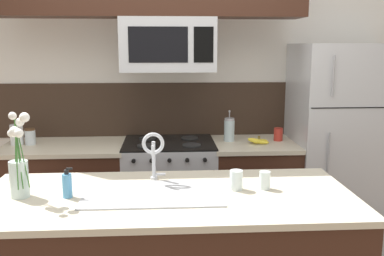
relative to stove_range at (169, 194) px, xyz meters
name	(u,v)px	position (x,y,z in m)	size (l,w,h in m)	color
rear_partition	(201,92)	(0.30, 0.38, 0.84)	(5.20, 0.10, 2.60)	silver
splash_band	(168,109)	(0.00, 0.32, 0.69)	(3.39, 0.01, 0.48)	#332319
back_counter_left	(67,197)	(-0.87, 0.00, -0.01)	(1.00, 0.65, 0.91)	#381E14
back_counter_right	(253,193)	(0.72, 0.00, -0.01)	(0.72, 0.65, 0.91)	#381E14
stove_range	(169,194)	(0.00, 0.00, 0.00)	(0.76, 0.64, 0.93)	#B7BABF
microwave	(168,45)	(0.00, -0.02, 1.26)	(0.74, 0.40, 0.42)	#B7BABF
refrigerator	(340,145)	(1.49, 0.02, 0.40)	(0.84, 0.74, 1.73)	#B7BABF
storage_jar_tall	(17,135)	(-1.25, 0.04, 0.53)	(0.10, 0.10, 0.17)	silver
storage_jar_medium	(30,137)	(-1.15, 0.03, 0.51)	(0.09, 0.09, 0.13)	silver
banana_bunch	(259,141)	(0.75, -0.06, 0.47)	(0.19, 0.13, 0.08)	yellow
french_press	(229,130)	(0.52, 0.06, 0.55)	(0.09, 0.09, 0.27)	silver
coffee_tin	(278,134)	(0.94, 0.05, 0.50)	(0.08, 0.08, 0.11)	#B22D23
kitchen_sink	(153,206)	(-0.10, -1.25, 0.38)	(0.76, 0.44, 0.16)	#ADAFB5
sink_faucet	(153,150)	(-0.10, -1.03, 0.65)	(0.14, 0.14, 0.31)	#B7BABF
dish_soap_bottle	(67,185)	(-0.56, -1.27, 0.52)	(0.06, 0.05, 0.16)	#4C93C6
drinking_glass	(236,180)	(0.37, -1.20, 0.50)	(0.07, 0.07, 0.11)	silver
spare_glass	(265,180)	(0.53, -1.20, 0.50)	(0.06, 0.06, 0.10)	silver
flower_vase	(19,170)	(-0.81, -1.25, 0.60)	(0.14, 0.14, 0.48)	silver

